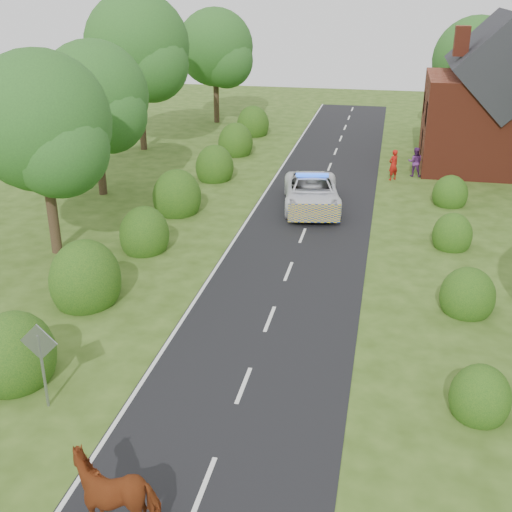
% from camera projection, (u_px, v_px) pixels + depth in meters
% --- Properties ---
extents(ground, '(120.00, 120.00, 0.00)m').
position_uv_depth(ground, '(205.00, 485.00, 14.72)').
color(ground, '#314B15').
extents(road, '(6.00, 70.00, 0.02)m').
position_uv_depth(road, '(299.00, 244.00, 28.20)').
color(road, black).
rests_on(road, ground).
extents(road_markings, '(4.96, 70.00, 0.01)m').
position_uv_depth(road_markings, '(254.00, 259.00, 26.64)').
color(road_markings, white).
rests_on(road_markings, road).
extents(hedgerow_left, '(2.75, 50.41, 3.00)m').
position_uv_depth(hedgerow_left, '(130.00, 245.00, 26.17)').
color(hedgerow_left, '#134113').
rests_on(hedgerow_left, ground).
extents(hedgerow_right, '(2.10, 45.78, 2.10)m').
position_uv_depth(hedgerow_right, '(464.00, 282.00, 23.33)').
color(hedgerow_right, '#134113').
rests_on(hedgerow_right, ground).
extents(tree_left_a, '(5.74, 5.60, 8.38)m').
position_uv_depth(tree_left_a, '(45.00, 128.00, 25.12)').
color(tree_left_a, '#332316').
rests_on(tree_left_a, ground).
extents(tree_left_b, '(5.74, 5.60, 8.07)m').
position_uv_depth(tree_left_b, '(98.00, 101.00, 32.72)').
color(tree_left_b, '#332316').
rests_on(tree_left_b, ground).
extents(tree_left_c, '(6.97, 6.80, 10.22)m').
position_uv_depth(tree_left_c, '(141.00, 51.00, 41.37)').
color(tree_left_c, '#332316').
rests_on(tree_left_c, ground).
extents(tree_left_d, '(6.15, 6.00, 8.89)m').
position_uv_depth(tree_left_d, '(218.00, 51.00, 50.27)').
color(tree_left_d, '#332316').
rests_on(tree_left_d, ground).
extents(tree_right_c, '(6.15, 6.00, 8.58)m').
position_uv_depth(tree_right_c, '(480.00, 64.00, 44.90)').
color(tree_right_c, '#332316').
rests_on(tree_right_c, ground).
extents(road_sign, '(1.06, 0.08, 2.53)m').
position_uv_depth(road_sign, '(41.00, 353.00, 16.81)').
color(road_sign, gray).
rests_on(road_sign, ground).
extents(house, '(8.00, 7.40, 9.17)m').
position_uv_depth(house, '(494.00, 106.00, 38.41)').
color(house, maroon).
rests_on(house, ground).
extents(cow, '(2.41, 1.63, 1.57)m').
position_uv_depth(cow, '(118.00, 494.00, 13.38)').
color(cow, maroon).
rests_on(cow, ground).
extents(police_van, '(3.67, 6.30, 1.79)m').
position_uv_depth(police_van, '(312.00, 192.00, 32.43)').
color(police_van, silver).
rests_on(police_van, ground).
extents(pedestrian_red, '(0.77, 0.76, 1.78)m').
position_uv_depth(pedestrian_red, '(393.00, 165.00, 37.00)').
color(pedestrian_red, '#A9150E').
rests_on(pedestrian_red, ground).
extents(pedestrian_purple, '(0.87, 0.69, 1.73)m').
position_uv_depth(pedestrian_purple, '(415.00, 162.00, 37.71)').
color(pedestrian_purple, '#5A2768').
rests_on(pedestrian_purple, ground).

